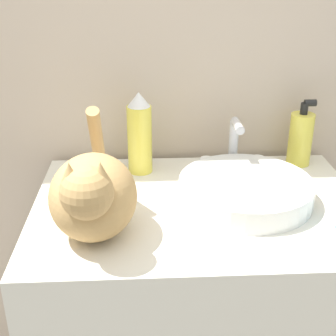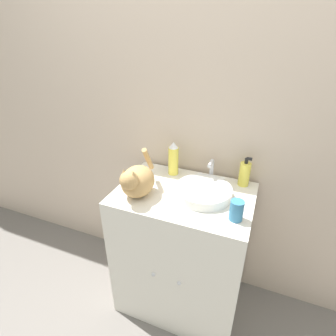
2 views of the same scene
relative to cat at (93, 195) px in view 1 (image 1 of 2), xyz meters
The scene contains 6 objects.
wall_back 0.56m from the cat, 62.24° to the left, with size 6.00×0.05×2.50m.
sink_basin 0.36m from the cat, 21.68° to the left, with size 0.31×0.31×0.05m.
faucet 0.45m from the cat, 41.49° to the left, with size 0.17×0.09×0.15m.
cat is the anchor object (origin of this frame).
soap_bottle 0.62m from the cat, 32.54° to the left, with size 0.06×0.06×0.18m.
spray_bottle 0.32m from the cat, 73.41° to the left, with size 0.06×0.06×0.21m.
Camera 1 is at (-0.12, -0.67, 1.40)m, focal length 50.00 mm.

